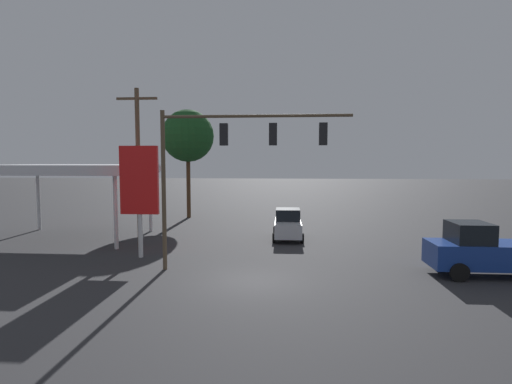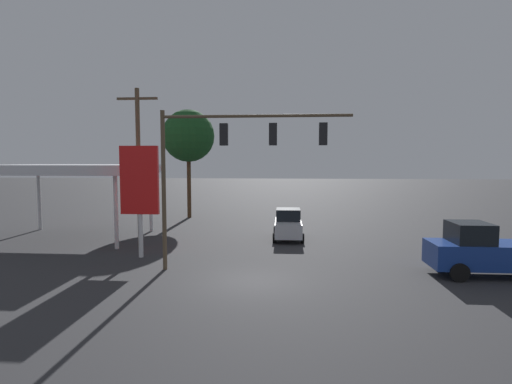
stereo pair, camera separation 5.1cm
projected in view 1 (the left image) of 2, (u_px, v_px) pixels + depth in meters
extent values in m
plane|color=#2D2D30|center=(252.00, 281.00, 17.02)|extent=(200.00, 200.00, 0.00)
cylinder|color=brown|center=(164.00, 191.00, 18.59)|extent=(0.20, 0.20, 7.44)
cylinder|color=brown|center=(256.00, 116.00, 17.99)|extent=(8.63, 0.14, 0.14)
cube|color=black|center=(224.00, 134.00, 18.17)|extent=(0.36, 0.28, 1.00)
sphere|color=#FF4141|center=(224.00, 128.00, 18.33)|extent=(0.22, 0.22, 0.22)
sphere|color=#392305|center=(224.00, 135.00, 18.35)|extent=(0.22, 0.22, 0.22)
sphere|color=black|center=(224.00, 141.00, 18.37)|extent=(0.22, 0.22, 0.22)
cube|color=black|center=(273.00, 134.00, 17.99)|extent=(0.36, 0.28, 1.00)
sphere|color=#FF4141|center=(273.00, 128.00, 18.15)|extent=(0.22, 0.22, 0.22)
sphere|color=#392305|center=(273.00, 135.00, 18.18)|extent=(0.22, 0.22, 0.22)
sphere|color=black|center=(273.00, 141.00, 18.20)|extent=(0.22, 0.22, 0.22)
cube|color=black|center=(323.00, 134.00, 17.82)|extent=(0.36, 0.28, 1.00)
sphere|color=#FF4141|center=(323.00, 128.00, 17.98)|extent=(0.22, 0.22, 0.22)
sphere|color=#392305|center=(323.00, 134.00, 18.00)|extent=(0.22, 0.22, 0.22)
sphere|color=black|center=(323.00, 141.00, 18.02)|extent=(0.22, 0.22, 0.22)
cylinder|color=brown|center=(138.00, 169.00, 23.43)|extent=(0.26, 0.26, 9.33)
cube|color=brown|center=(137.00, 99.00, 23.12)|extent=(2.40, 0.14, 0.14)
cube|color=silver|center=(71.00, 169.00, 26.17)|extent=(9.72, 7.08, 0.60)
cube|color=red|center=(97.00, 168.00, 29.71)|extent=(9.72, 0.06, 0.36)
cylinder|color=silver|center=(150.00, 202.00, 28.95)|extent=(0.24, 0.24, 4.28)
cylinder|color=silver|center=(39.00, 201.00, 29.62)|extent=(0.24, 0.24, 4.28)
cylinder|color=silver|center=(116.00, 213.00, 23.11)|extent=(0.24, 0.24, 4.28)
cylinder|color=silver|center=(140.00, 202.00, 21.03)|extent=(0.24, 0.24, 5.91)
cube|color=red|center=(139.00, 180.00, 20.94)|extent=(2.03, 0.24, 3.59)
cube|color=black|center=(140.00, 180.00, 21.07)|extent=(1.42, 0.04, 1.26)
cube|color=silver|center=(288.00, 228.00, 26.12)|extent=(1.75, 3.82, 0.90)
cube|color=black|center=(288.00, 214.00, 26.35)|extent=(1.59, 1.72, 0.76)
cylinder|color=black|center=(302.00, 238.00, 24.87)|extent=(0.23, 0.62, 0.62)
cylinder|color=black|center=(274.00, 238.00, 24.98)|extent=(0.23, 0.62, 0.62)
cylinder|color=black|center=(300.00, 231.00, 27.33)|extent=(0.23, 0.62, 0.62)
cylinder|color=black|center=(275.00, 231.00, 27.44)|extent=(0.23, 0.62, 0.62)
cube|color=navy|center=(489.00, 255.00, 17.76)|extent=(5.21, 2.03, 1.10)
cube|color=black|center=(469.00, 232.00, 17.75)|extent=(1.61, 1.85, 0.90)
cylinder|color=black|center=(460.00, 272.00, 16.92)|extent=(0.80, 0.22, 0.80)
cylinder|color=black|center=(441.00, 260.00, 18.94)|extent=(0.80, 0.22, 0.80)
cylinder|color=#4C331E|center=(189.00, 186.00, 35.98)|extent=(0.36, 0.36, 5.74)
sphere|color=#19471E|center=(188.00, 136.00, 35.63)|extent=(4.66, 4.66, 4.66)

